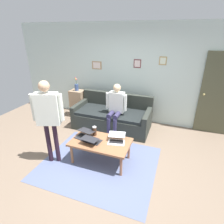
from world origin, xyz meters
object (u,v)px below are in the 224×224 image
at_px(laptop_right, 85,135).
at_px(person_standing, 48,113).
at_px(french_press, 95,131).
at_px(person_seated, 116,106).
at_px(side_shelf, 78,103).
at_px(laptop_left, 92,140).
at_px(coffee_table, 101,143).
at_px(couch, 113,117).
at_px(laptop_center, 117,140).
at_px(flower_vase, 77,87).
at_px(interior_door, 218,95).

bearing_deg(laptop_right, person_standing, 34.61).
xyz_separation_m(laptop_right, french_press, (-0.16, -0.14, 0.05)).
bearing_deg(person_seated, side_shelf, -20.72).
height_order(laptop_left, laptop_right, laptop_right).
bearing_deg(coffee_table, couch, -79.17).
height_order(person_standing, person_seated, person_standing).
xyz_separation_m(laptop_left, person_seated, (-0.04, -1.32, 0.22)).
height_order(laptop_center, flower_vase, flower_vase).
bearing_deg(laptop_right, laptop_center, -173.97).
bearing_deg(side_shelf, couch, 166.10).
height_order(laptop_center, person_standing, person_standing).
relative_size(couch, laptop_left, 5.56).
distance_m(laptop_right, person_standing, 0.86).
distance_m(laptop_right, flower_vase, 2.14).
bearing_deg(interior_door, flower_vase, 4.78).
distance_m(interior_door, laptop_center, 2.82).
xyz_separation_m(coffee_table, person_seated, (0.11, -1.23, 0.31)).
xyz_separation_m(side_shelf, person_seated, (-1.42, 0.54, 0.31)).
xyz_separation_m(coffee_table, laptop_center, (-0.30, -0.11, 0.09)).
height_order(coffee_table, laptop_left, laptop_left).
bearing_deg(person_seated, interior_door, -160.06).
relative_size(french_press, flower_vase, 0.54).
distance_m(side_shelf, flower_vase, 0.54).
bearing_deg(laptop_left, couch, -85.23).
relative_size(laptop_left, flower_vase, 0.87).
distance_m(side_shelf, person_standing, 2.30).
height_order(laptop_center, french_press, french_press).
bearing_deg(laptop_left, laptop_center, -157.28).
distance_m(coffee_table, flower_vase, 2.40).
bearing_deg(laptop_left, coffee_table, -151.20).
bearing_deg(laptop_center, coffee_table, 19.42).
xyz_separation_m(coffee_table, side_shelf, (1.53, -1.77, -0.00)).
xyz_separation_m(interior_door, flower_vase, (3.77, 0.31, -0.07)).
distance_m(laptop_center, flower_vase, 2.51).
relative_size(laptop_center, flower_vase, 0.94).
distance_m(interior_door, coffee_table, 3.12).
height_order(interior_door, laptop_center, interior_door).
bearing_deg(flower_vase, laptop_center, 137.72).
bearing_deg(flower_vase, person_standing, 106.94).
relative_size(side_shelf, person_standing, 0.49).
relative_size(flower_vase, person_standing, 0.25).
xyz_separation_m(flower_vase, person_standing, (-0.64, 2.10, 0.13)).
height_order(coffee_table, person_seated, person_seated).
relative_size(interior_door, side_shelf, 2.47).
bearing_deg(coffee_table, person_standing, 20.23).
distance_m(flower_vase, person_standing, 2.20).
distance_m(french_press, person_standing, 0.99).
distance_m(laptop_left, laptop_right, 0.25).
xyz_separation_m(laptop_center, side_shelf, (1.83, -1.67, -0.09)).
relative_size(laptop_center, person_standing, 0.23).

